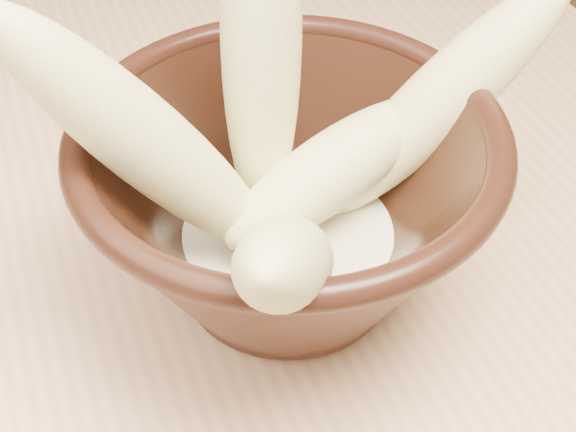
% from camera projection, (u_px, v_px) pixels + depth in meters
% --- Properties ---
extents(bowl, '(0.23, 0.23, 0.12)m').
position_uv_depth(bowl, '(288.00, 202.00, 0.44)').
color(bowl, black).
rests_on(bowl, table).
extents(milk_puddle, '(0.13, 0.13, 0.02)m').
position_uv_depth(milk_puddle, '(288.00, 241.00, 0.46)').
color(milk_puddle, beige).
rests_on(milk_puddle, bowl).
extents(banana_upright, '(0.07, 0.10, 0.22)m').
position_uv_depth(banana_upright, '(261.00, 37.00, 0.41)').
color(banana_upright, '#CDC479').
rests_on(banana_upright, bowl).
extents(banana_left, '(0.15, 0.06, 0.19)m').
position_uv_depth(banana_left, '(147.00, 143.00, 0.38)').
color(banana_left, '#CDC479').
rests_on(banana_left, bowl).
extents(banana_right, '(0.17, 0.05, 0.15)m').
position_uv_depth(banana_right, '(441.00, 100.00, 0.44)').
color(banana_right, '#CDC479').
rests_on(banana_right, bowl).
extents(banana_across, '(0.15, 0.08, 0.07)m').
position_uv_depth(banana_across, '(331.00, 171.00, 0.44)').
color(banana_across, '#CDC479').
rests_on(banana_across, bowl).
extents(banana_front, '(0.11, 0.16, 0.15)m').
position_uv_depth(banana_front, '(287.00, 262.00, 0.36)').
color(banana_front, '#CDC479').
rests_on(banana_front, bowl).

